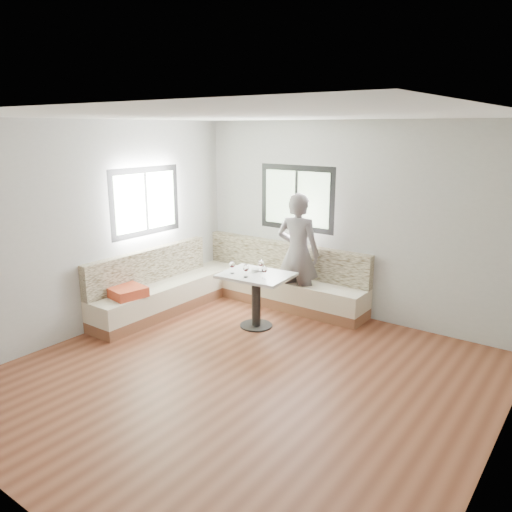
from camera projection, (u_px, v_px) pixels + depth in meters
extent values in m
cube|color=brown|center=(244.00, 378.00, 5.53)|extent=(5.00, 5.00, 0.01)
cube|color=white|center=(243.00, 116.00, 4.83)|extent=(5.00, 5.00, 0.01)
cube|color=#B7B7B2|center=(350.00, 221.00, 7.13)|extent=(5.00, 0.01, 2.80)
cube|color=#B7B7B2|center=(8.00, 333.00, 3.22)|extent=(5.00, 0.01, 2.80)
cube|color=#B7B7B2|center=(94.00, 228.00, 6.61)|extent=(0.01, 5.00, 2.80)
cube|color=#B7B7B2|center=(507.00, 305.00, 3.75)|extent=(0.01, 5.00, 2.80)
cube|color=black|center=(297.00, 198.00, 7.57)|extent=(1.30, 0.02, 1.00)
cube|color=black|center=(146.00, 202.00, 7.24)|extent=(0.02, 1.30, 1.00)
cube|color=brown|center=(278.00, 299.00, 7.85)|extent=(2.90, 0.55, 0.16)
cube|color=#EEE1C3|center=(278.00, 285.00, 7.79)|extent=(2.90, 0.55, 0.29)
cube|color=beige|center=(285.00, 258.00, 7.85)|extent=(2.90, 0.14, 0.50)
cube|color=brown|center=(160.00, 308.00, 7.42)|extent=(0.55, 2.25, 0.16)
cube|color=#EEE1C3|center=(159.00, 294.00, 7.37)|extent=(0.55, 2.25, 0.29)
cube|color=beige|center=(148.00, 266.00, 7.39)|extent=(0.14, 2.25, 0.50)
cube|color=#BB472E|center=(127.00, 292.00, 6.81)|extent=(0.51, 0.51, 0.13)
cylinder|color=black|center=(256.00, 325.00, 6.97)|extent=(0.45, 0.45, 0.02)
cylinder|color=black|center=(256.00, 302.00, 6.88)|extent=(0.12, 0.12, 0.72)
cube|color=white|center=(256.00, 275.00, 6.79)|extent=(0.98, 0.79, 0.04)
imported|color=#645C5D|center=(298.00, 254.00, 7.32)|extent=(0.70, 0.51, 1.80)
cylinder|color=white|center=(255.00, 270.00, 6.88)|extent=(0.11, 0.11, 0.04)
sphere|color=black|center=(257.00, 269.00, 6.88)|extent=(0.02, 0.02, 0.02)
sphere|color=black|center=(255.00, 269.00, 6.89)|extent=(0.02, 0.02, 0.02)
sphere|color=black|center=(255.00, 270.00, 6.86)|extent=(0.02, 0.02, 0.02)
cylinder|color=white|center=(232.00, 273.00, 6.80)|extent=(0.06, 0.06, 0.01)
cylinder|color=white|center=(232.00, 270.00, 6.79)|extent=(0.01, 0.01, 0.08)
ellipsoid|color=white|center=(232.00, 264.00, 6.77)|extent=(0.08, 0.08, 0.09)
cylinder|color=#47070B|center=(232.00, 266.00, 6.78)|extent=(0.05, 0.05, 0.02)
cylinder|color=white|center=(246.00, 277.00, 6.63)|extent=(0.06, 0.06, 0.01)
cylinder|color=white|center=(246.00, 274.00, 6.62)|extent=(0.01, 0.01, 0.08)
ellipsoid|color=white|center=(246.00, 268.00, 6.60)|extent=(0.08, 0.08, 0.09)
cylinder|color=#47070B|center=(246.00, 270.00, 6.61)|extent=(0.05, 0.05, 0.02)
cylinder|color=white|center=(264.00, 278.00, 6.57)|extent=(0.06, 0.06, 0.01)
cylinder|color=white|center=(264.00, 275.00, 6.56)|extent=(0.01, 0.01, 0.08)
ellipsoid|color=white|center=(264.00, 269.00, 6.54)|extent=(0.08, 0.08, 0.09)
cylinder|color=#47070B|center=(264.00, 271.00, 6.55)|extent=(0.05, 0.05, 0.02)
cylinder|color=white|center=(261.00, 272.00, 6.88)|extent=(0.06, 0.06, 0.01)
cylinder|color=white|center=(261.00, 269.00, 6.87)|extent=(0.01, 0.01, 0.08)
ellipsoid|color=white|center=(261.00, 263.00, 6.85)|extent=(0.08, 0.08, 0.09)
cylinder|color=#47070B|center=(261.00, 264.00, 6.85)|extent=(0.05, 0.05, 0.02)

